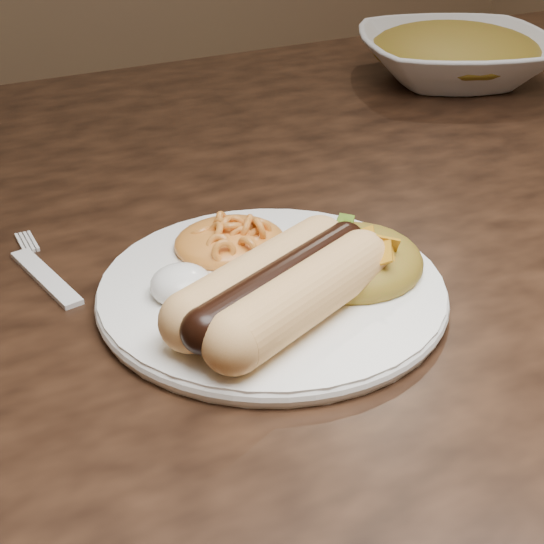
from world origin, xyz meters
name	(u,v)px	position (x,y,z in m)	size (l,w,h in m)	color
table	(269,281)	(0.00, 0.00, 0.66)	(1.60, 0.90, 0.75)	#3E2415
plate	(272,292)	(-0.08, -0.16, 0.76)	(0.25, 0.25, 0.01)	white
hotdog	(281,286)	(-0.09, -0.20, 0.78)	(0.15, 0.12, 0.04)	#FFBD80
mac_and_cheese	(230,227)	(-0.08, -0.10, 0.78)	(0.09, 0.08, 0.03)	gold
sour_cream	(181,278)	(-0.14, -0.15, 0.78)	(0.05, 0.05, 0.03)	white
taco_salad	(352,248)	(-0.02, -0.17, 0.78)	(0.11, 0.10, 0.05)	#B23F25
fork	(46,277)	(-0.22, -0.06, 0.75)	(0.02, 0.14, 0.00)	white
serving_bowl	(454,58)	(0.37, 0.21, 0.78)	(0.24, 0.24, 0.06)	white
bowl_filling	(456,42)	(0.37, 0.21, 0.80)	(0.21, 0.21, 0.05)	#B23F25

